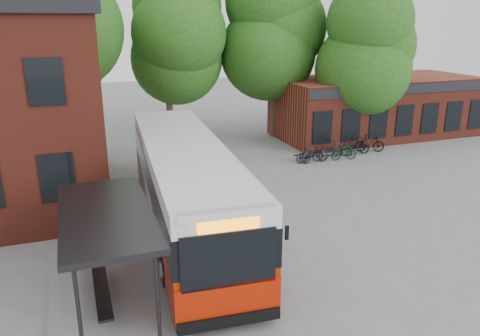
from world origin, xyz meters
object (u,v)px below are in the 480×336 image
object	(u,v)px
bicycle_1	(310,154)
bicycle_6	(355,146)
city_bus	(185,187)
bicycle_2	(313,155)
bus_shelter	(110,259)
bicycle_3	(344,152)
bicycle_0	(315,154)
bicycle_5	(339,148)
bicycle_7	(370,143)

from	to	relation	value
bicycle_1	bicycle_6	distance (m)	3.46
city_bus	bicycle_2	xyz separation A→B (m)	(8.93, 6.22, -1.27)
bus_shelter	bicycle_2	distance (m)	16.04
bus_shelter	bicycle_3	distance (m)	17.37
bicycle_0	bicycle_5	size ratio (longest dim) A/B	1.12
city_bus	bicycle_3	bearing A→B (deg)	33.45
bicycle_7	bicycle_6	bearing A→B (deg)	120.09
bicycle_3	bus_shelter	bearing A→B (deg)	131.98
bicycle_7	bicycle_3	bearing A→B (deg)	134.55
bicycle_2	bicycle_1	bearing A→B (deg)	100.74
bicycle_0	bicycle_1	distance (m)	0.33
bicycle_0	bicycle_1	bearing A→B (deg)	76.30
bus_shelter	bicycle_6	distance (m)	18.89
bicycle_5	bicycle_7	distance (m)	2.36
bicycle_0	bicycle_2	world-z (taller)	bicycle_0
bicycle_7	bicycle_2	bearing A→B (deg)	122.68
bicycle_1	bicycle_3	xyz separation A→B (m)	(2.12, -0.21, -0.04)
bicycle_1	bicycle_6	xyz separation A→B (m)	(3.40, 0.62, -0.02)
bicycle_1	bicycle_5	world-z (taller)	bicycle_1
bus_shelter	city_bus	distance (m)	5.31
bicycle_1	bicycle_7	bearing A→B (deg)	-82.75
bicycle_2	bicycle_6	xyz separation A→B (m)	(3.15, 0.62, 0.04)
bus_shelter	bicycle_0	distance (m)	16.08
bicycle_2	bicycle_3	size ratio (longest dim) A/B	1.08
bicycle_1	bicycle_3	world-z (taller)	bicycle_1
bicycle_2	bicycle_3	xyz separation A→B (m)	(1.87, -0.21, 0.03)
city_bus	bicycle_6	distance (m)	13.93
bicycle_0	bicycle_6	distance (m)	3.14
city_bus	bicycle_1	distance (m)	10.74
bicycle_3	bicycle_5	distance (m)	0.73
city_bus	bicycle_0	distance (m)	11.00
bicycle_3	bicycle_1	bearing A→B (deg)	90.21
bicycle_0	city_bus	bearing A→B (deg)	112.90
city_bus	bicycle_1	size ratio (longest dim) A/B	7.88
city_bus	bicycle_2	distance (m)	10.96
bicycle_6	bicycle_1	bearing A→B (deg)	108.17
bicycle_5	bus_shelter	bearing A→B (deg)	149.85
bicycle_0	bicycle_3	world-z (taller)	bicycle_0
city_bus	bicycle_5	xyz separation A→B (m)	(10.90, 6.73, -1.22)
bicycle_6	bicycle_2	bearing A→B (deg)	108.85
bus_shelter	bicycle_5	distance (m)	17.88
bicycle_3	bicycle_5	size ratio (longest dim) A/B	0.96
bicycle_2	bicycle_7	world-z (taller)	bicycle_7
bus_shelter	city_bus	xyz separation A→B (m)	(3.19, 4.23, 0.27)
bicycle_2	bicycle_7	size ratio (longest dim) A/B	0.95
bicycle_3	bicycle_6	world-z (taller)	bicycle_6
bus_shelter	bicycle_0	world-z (taller)	bus_shelter
bus_shelter	bicycle_2	bearing A→B (deg)	40.75
bicycle_3	bicycle_5	xyz separation A→B (m)	(0.10, 0.73, 0.02)
bicycle_1	bicycle_3	size ratio (longest dim) A/B	1.08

